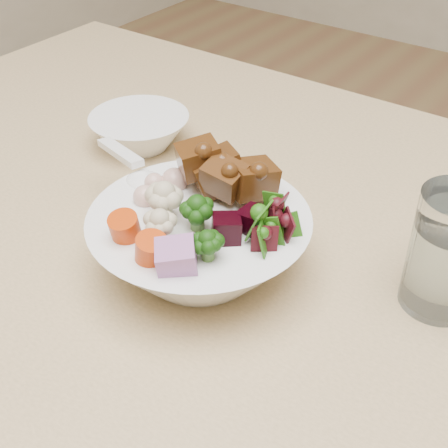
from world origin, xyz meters
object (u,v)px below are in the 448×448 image
object	(u,v)px
water_glass	(447,256)
side_bowl	(140,131)
food_bowl	(202,239)
dining_table	(346,372)

from	to	relation	value
water_glass	side_bowl	distance (m)	0.46
food_bowl	water_glass	size ratio (longest dim) A/B	1.81
side_bowl	water_glass	bearing A→B (deg)	-7.78
dining_table	side_bowl	world-z (taller)	side_bowl
water_glass	food_bowl	bearing A→B (deg)	-156.31
water_glass	side_bowl	size ratio (longest dim) A/B	0.92
dining_table	side_bowl	bearing A→B (deg)	161.76
food_bowl	water_glass	distance (m)	0.24
food_bowl	water_glass	bearing A→B (deg)	23.69
food_bowl	side_bowl	distance (m)	0.28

